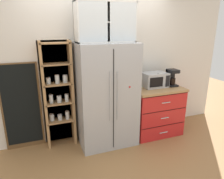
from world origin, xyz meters
TOP-DOWN VIEW (x-y plane):
  - ground_plane at (0.00, 0.00)m, footprint 10.78×10.78m
  - wall_back_cream at (0.00, 0.40)m, footprint 5.07×0.10m
  - refrigerator at (0.00, 0.02)m, footprint 0.95×0.69m
  - pantry_shelf_column at (-0.75, 0.29)m, footprint 0.52×0.28m
  - counter_cabinet at (0.96, 0.03)m, footprint 0.93×0.68m
  - microwave at (0.95, 0.08)m, footprint 0.44×0.33m
  - coffee_maker at (1.28, 0.03)m, footprint 0.17×0.20m
  - mug_sage at (0.60, -0.01)m, footprint 0.11×0.07m
  - bottle_green at (0.96, -0.00)m, footprint 0.07×0.07m
  - bottle_clear at (0.96, -0.01)m, footprint 0.07×0.07m
  - upper_cabinet at (-0.00, 0.06)m, footprint 0.91×0.32m
  - chalkboard_menu at (-1.33, 0.33)m, footprint 0.60×0.04m

SIDE VIEW (x-z plane):
  - ground_plane at x=0.00m, z-range 0.00..0.00m
  - counter_cabinet at x=0.96m, z-range 0.00..0.90m
  - chalkboard_menu at x=-1.33m, z-range 0.00..1.44m
  - refrigerator at x=0.00m, z-range 0.00..1.72m
  - pantry_shelf_column at x=-0.75m, z-range 0.02..1.77m
  - mug_sage at x=0.60m, z-range 0.89..0.98m
  - bottle_green at x=0.96m, z-range 0.88..1.13m
  - bottle_clear at x=0.96m, z-range 0.88..1.14m
  - microwave at x=0.95m, z-range 0.89..1.15m
  - coffee_maker at x=1.28m, z-range 0.89..1.20m
  - wall_back_cream at x=0.00m, z-range 0.00..2.55m
  - upper_cabinet at x=0.00m, z-range 1.72..2.31m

